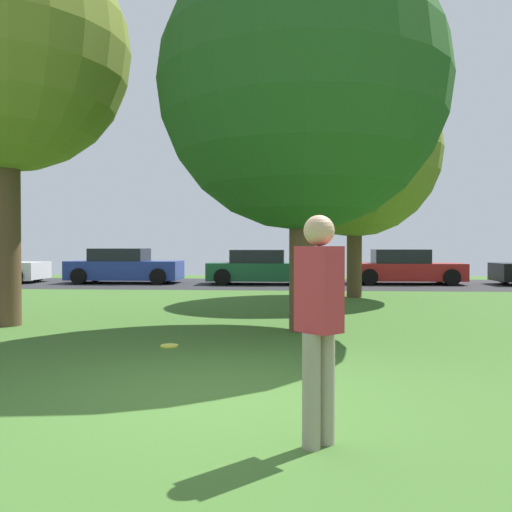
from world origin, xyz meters
name	(u,v)px	position (x,y,z in m)	size (l,w,h in m)	color
ground_plane	(218,395)	(0.00, 0.00, 0.00)	(44.00, 44.00, 0.00)	#3D6628
road_strip	(274,284)	(0.00, 16.00, 0.00)	(44.00, 6.40, 0.01)	#28282B
maple_tree_far	(302,87)	(0.92, 4.17, 4.35)	(5.12, 5.12, 6.92)	brown
oak_tree_right	(355,152)	(2.57, 10.60, 4.29)	(5.02, 5.02, 6.81)	brown
maple_tree_near	(5,49)	(-4.69, 4.44, 5.25)	(4.66, 4.66, 7.62)	brown
person_catcher	(319,318)	(0.97, -1.33, 0.98)	(0.38, 0.38, 1.76)	gray
frisbee_disc	(169,346)	(-1.10, 2.55, 0.01)	(0.27, 0.27, 0.03)	yellow
parked_car_blue	(124,267)	(-6.17, 16.05, 0.65)	(4.54, 2.01, 1.42)	#233893
parked_car_green	(262,268)	(-0.49, 15.83, 0.63)	(4.38, 1.94, 1.37)	#195633
parked_car_red	(404,268)	(5.19, 16.31, 0.63)	(4.43, 1.96, 1.38)	#B21E1E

